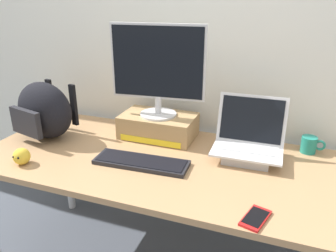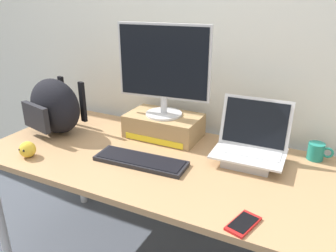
{
  "view_description": "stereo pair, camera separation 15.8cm",
  "coord_description": "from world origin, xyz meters",
  "views": [
    {
      "loc": [
        0.51,
        -1.38,
        1.51
      ],
      "look_at": [
        0.0,
        0.0,
        0.91
      ],
      "focal_mm": 35.94,
      "sensor_mm": 36.0,
      "label": 1
    },
    {
      "loc": [
        0.66,
        -1.32,
        1.51
      ],
      "look_at": [
        0.0,
        0.0,
        0.91
      ],
      "focal_mm": 35.94,
      "sensor_mm": 36.0,
      "label": 2
    }
  ],
  "objects": [
    {
      "name": "toner_box_yellow",
      "position": [
        -0.15,
        0.25,
        0.8
      ],
      "size": [
        0.41,
        0.25,
        0.13
      ],
      "color": "#A88456",
      "rests_on": "desk"
    },
    {
      "name": "cell_phone",
      "position": [
        0.46,
        -0.32,
        0.74
      ],
      "size": [
        0.11,
        0.16,
        0.01
      ],
      "rotation": [
        0.0,
        0.0,
        -0.28
      ],
      "color": "red",
      "rests_on": "desk"
    },
    {
      "name": "open_laptop",
      "position": [
        0.36,
        0.16,
        0.79
      ],
      "size": [
        0.34,
        0.26,
        0.3
      ],
      "rotation": [
        0.0,
        0.0,
        0.02
      ],
      "color": "#ADADB2",
      "rests_on": "desk"
    },
    {
      "name": "desktop_monitor",
      "position": [
        -0.15,
        0.25,
        1.13
      ],
      "size": [
        0.51,
        0.2,
        0.49
      ],
      "rotation": [
        0.0,
        0.0,
        0.1
      ],
      "color": "silver",
      "rests_on": "toner_box_yellow"
    },
    {
      "name": "messenger_backpack",
      "position": [
        -0.74,
        0.03,
        0.89
      ],
      "size": [
        0.41,
        0.32,
        0.32
      ],
      "rotation": [
        0.0,
        0.0,
        -0.24
      ],
      "color": "black",
      "rests_on": "desk"
    },
    {
      "name": "back_wall",
      "position": [
        0.0,
        0.5,
        1.3
      ],
      "size": [
        7.0,
        0.1,
        2.6
      ],
      "primitive_type": "cube",
      "color": "silver",
      "rests_on": "ground"
    },
    {
      "name": "external_keyboard",
      "position": [
        -0.1,
        -0.09,
        0.74
      ],
      "size": [
        0.46,
        0.17,
        0.02
      ],
      "rotation": [
        0.0,
        0.0,
        0.05
      ],
      "color": "black",
      "rests_on": "desk"
    },
    {
      "name": "coffee_mug",
      "position": [
        0.65,
        0.33,
        0.78
      ],
      "size": [
        0.12,
        0.08,
        0.09
      ],
      "color": "#1E7F70",
      "rests_on": "desk"
    },
    {
      "name": "plush_toy",
      "position": [
        -0.64,
        -0.28,
        0.77
      ],
      "size": [
        0.08,
        0.08,
        0.08
      ],
      "color": "gold",
      "rests_on": "desk"
    },
    {
      "name": "desk",
      "position": [
        0.0,
        0.0,
        0.67
      ],
      "size": [
        1.91,
        0.81,
        0.73
      ],
      "color": "#A87F56",
      "rests_on": "ground"
    }
  ]
}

